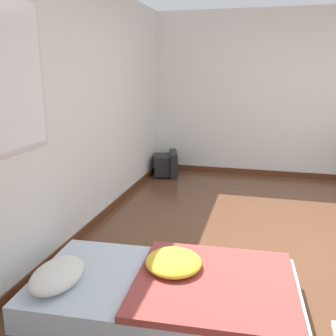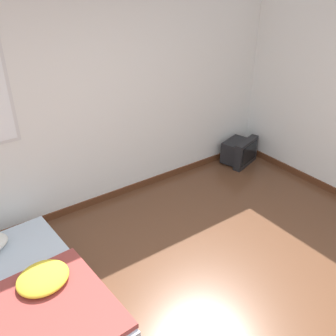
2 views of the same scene
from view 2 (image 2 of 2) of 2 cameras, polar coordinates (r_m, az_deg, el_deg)
wall_back at (r=4.29m, az=-12.83°, el=9.30°), size 7.71×0.08×2.60m
mattress_bed at (r=3.64m, az=-20.34°, el=-17.80°), size 1.14×1.97×0.35m
crt_tv at (r=5.71m, az=10.83°, el=2.51°), size 0.57×0.49×0.40m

